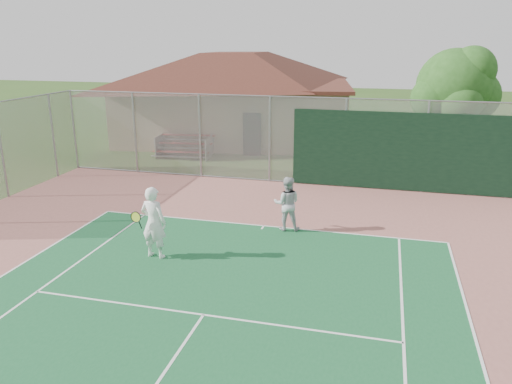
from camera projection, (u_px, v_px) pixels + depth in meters
back_fence at (347, 146)px, 19.44m from camera, size 20.08×0.11×3.53m
side_fence_left at (2, 151)px, 18.16m from camera, size 0.08×9.00×3.50m
clubhouse at (236, 88)px, 28.74m from camera, size 14.76×10.90×5.88m
bleachers at (184, 146)px, 24.97m from camera, size 2.89×1.88×1.03m
tree at (456, 89)px, 21.93m from camera, size 3.88×3.67×5.41m
player_white_front at (154, 223)px, 13.20m from camera, size 0.90×0.63×1.97m
player_grey_back at (287, 204)px, 15.18m from camera, size 0.91×0.77×1.68m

